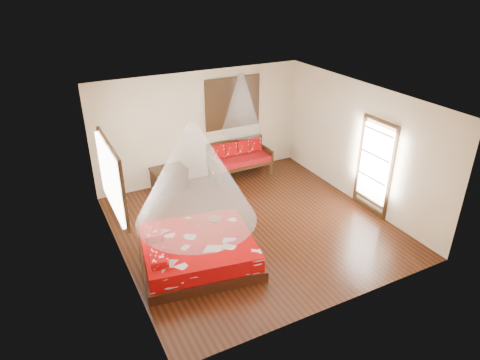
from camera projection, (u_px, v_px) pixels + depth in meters
name	position (u px, v px, depth m)	size (l,w,h in m)	color
room	(253.00, 167.00, 8.61)	(5.54, 5.54, 2.84)	black
bed	(197.00, 251.00, 8.01)	(2.39, 2.23, 0.64)	black
daybed	(239.00, 157.00, 11.25)	(1.63, 0.72, 0.94)	black
storage_chest	(169.00, 179.00, 10.64)	(0.87, 0.66, 0.57)	black
shutter_panel	(233.00, 103.00, 10.91)	(1.52, 0.06, 1.32)	black
window_left	(113.00, 177.00, 7.53)	(0.10, 1.74, 1.34)	black
glazed_door	(374.00, 167.00, 9.39)	(0.08, 1.02, 2.16)	black
wine_tray	(214.00, 217.00, 8.50)	(0.25, 0.25, 0.21)	brown
mosquito_net_main	(194.00, 174.00, 7.29)	(2.17, 2.17, 1.80)	white
mosquito_net_daybed	(241.00, 104.00, 10.49)	(1.02, 1.02, 1.50)	white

